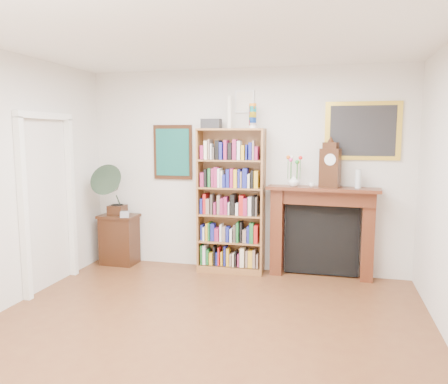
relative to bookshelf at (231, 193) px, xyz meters
name	(u,v)px	position (x,y,z in m)	size (l,w,h in m)	color
room	(187,195)	(0.15, -2.32, 0.29)	(4.51, 5.01, 2.81)	brown
door_casing	(48,187)	(-2.05, -1.12, 0.15)	(0.08, 1.02, 2.17)	white
teal_poster	(173,152)	(-0.90, 0.16, 0.54)	(0.58, 0.04, 0.78)	black
small_picture	(245,101)	(0.15, 0.16, 1.24)	(0.26, 0.04, 0.30)	white
gilt_painting	(363,131)	(1.70, 0.16, 0.84)	(0.95, 0.04, 0.75)	gold
bookshelf	(231,193)	(0.00, 0.00, 0.00)	(0.92, 0.35, 2.29)	brown
side_cabinet	(119,239)	(-1.68, -0.03, -0.74)	(0.54, 0.39, 0.73)	black
fireplace	(322,224)	(1.23, 0.08, -0.39)	(1.47, 0.44, 1.22)	#451810
gramophone	(112,187)	(-1.71, -0.14, 0.05)	(0.47, 0.58, 0.75)	black
cd_stack	(125,214)	(-1.51, -0.17, -0.34)	(0.12, 0.12, 0.08)	#AFB0BC
mantel_clock	(330,166)	(1.31, 0.01, 0.39)	(0.28, 0.21, 0.58)	black
flower_vase	(294,181)	(0.85, 0.00, 0.19)	(0.14, 0.14, 0.15)	white
teacup	(312,185)	(1.09, -0.02, 0.14)	(0.08, 0.08, 0.06)	silver
bottle_left	(358,179)	(1.66, 0.02, 0.23)	(0.07, 0.07, 0.24)	silver
bottle_right	(359,180)	(1.67, 0.02, 0.21)	(0.06, 0.06, 0.20)	silver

